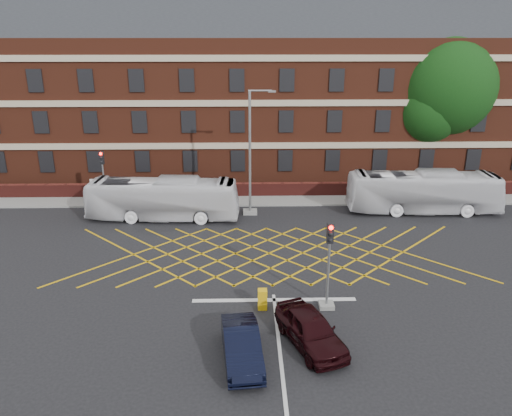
{
  "coord_description": "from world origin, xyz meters",
  "views": [
    {
      "loc": [
        -1.34,
        -24.99,
        12.31
      ],
      "look_at": [
        -0.78,
        1.5,
        3.03
      ],
      "focal_mm": 35.0,
      "sensor_mm": 36.0,
      "label": 1
    }
  ],
  "objects_px": {
    "traffic_light_near": "(328,274)",
    "utility_cabinet": "(262,299)",
    "street_lamp": "(251,173)",
    "car_maroon": "(311,329)",
    "traffic_light_far": "(104,185)",
    "direction_signs": "(98,189)",
    "bus_left": "(163,199)",
    "bus_right": "(423,192)",
    "deciduous_tree": "(443,94)",
    "car_navy": "(242,346)"
  },
  "relations": [
    {
      "from": "utility_cabinet",
      "to": "bus_left",
      "type": "bearing_deg",
      "value": 117.84
    },
    {
      "from": "car_navy",
      "to": "utility_cabinet",
      "type": "relative_size",
      "value": 4.1
    },
    {
      "from": "bus_right",
      "to": "street_lamp",
      "type": "relative_size",
      "value": 1.24
    },
    {
      "from": "bus_right",
      "to": "deciduous_tree",
      "type": "bearing_deg",
      "value": -22.07
    },
    {
      "from": "street_lamp",
      "to": "direction_signs",
      "type": "xyz_separation_m",
      "value": [
        -11.41,
        1.81,
        -1.63
      ]
    },
    {
      "from": "car_navy",
      "to": "traffic_light_far",
      "type": "xyz_separation_m",
      "value": [
        -10.28,
        18.83,
        1.1
      ]
    },
    {
      "from": "deciduous_tree",
      "to": "bus_right",
      "type": "bearing_deg",
      "value": -114.44
    },
    {
      "from": "traffic_light_near",
      "to": "bus_right",
      "type": "bearing_deg",
      "value": 55.85
    },
    {
      "from": "bus_left",
      "to": "deciduous_tree",
      "type": "relative_size",
      "value": 0.85
    },
    {
      "from": "car_maroon",
      "to": "traffic_light_far",
      "type": "distance_m",
      "value": 22.17
    },
    {
      "from": "car_maroon",
      "to": "traffic_light_far",
      "type": "height_order",
      "value": "traffic_light_far"
    },
    {
      "from": "bus_left",
      "to": "deciduous_tree",
      "type": "height_order",
      "value": "deciduous_tree"
    },
    {
      "from": "street_lamp",
      "to": "utility_cabinet",
      "type": "distance_m",
      "value": 13.57
    },
    {
      "from": "car_navy",
      "to": "deciduous_tree",
      "type": "xyz_separation_m",
      "value": [
        17.08,
        26.22,
        6.8
      ]
    },
    {
      "from": "bus_left",
      "to": "bus_right",
      "type": "bearing_deg",
      "value": -83.52
    },
    {
      "from": "traffic_light_near",
      "to": "car_maroon",
      "type": "bearing_deg",
      "value": -111.08
    },
    {
      "from": "bus_right",
      "to": "direction_signs",
      "type": "xyz_separation_m",
      "value": [
        -23.87,
        1.77,
        -0.13
      ]
    },
    {
      "from": "traffic_light_near",
      "to": "direction_signs",
      "type": "distance_m",
      "value": 21.17
    },
    {
      "from": "traffic_light_far",
      "to": "direction_signs",
      "type": "relative_size",
      "value": 1.94
    },
    {
      "from": "traffic_light_near",
      "to": "direction_signs",
      "type": "bearing_deg",
      "value": 134.56
    },
    {
      "from": "bus_right",
      "to": "deciduous_tree",
      "type": "height_order",
      "value": "deciduous_tree"
    },
    {
      "from": "deciduous_tree",
      "to": "street_lamp",
      "type": "distance_m",
      "value": 19.31
    },
    {
      "from": "bus_right",
      "to": "traffic_light_far",
      "type": "distance_m",
      "value": 23.36
    },
    {
      "from": "deciduous_tree",
      "to": "traffic_light_near",
      "type": "bearing_deg",
      "value": -120.47
    },
    {
      "from": "car_maroon",
      "to": "utility_cabinet",
      "type": "height_order",
      "value": "car_maroon"
    },
    {
      "from": "bus_left",
      "to": "utility_cabinet",
      "type": "height_order",
      "value": "bus_left"
    },
    {
      "from": "bus_left",
      "to": "direction_signs",
      "type": "relative_size",
      "value": 4.77
    },
    {
      "from": "bus_right",
      "to": "bus_left",
      "type": "bearing_deg",
      "value": 95.5
    },
    {
      "from": "bus_right",
      "to": "direction_signs",
      "type": "distance_m",
      "value": 23.94
    },
    {
      "from": "car_maroon",
      "to": "traffic_light_far",
      "type": "relative_size",
      "value": 1.0
    },
    {
      "from": "car_navy",
      "to": "direction_signs",
      "type": "xyz_separation_m",
      "value": [
        -10.84,
        19.07,
        0.71
      ]
    },
    {
      "from": "bus_left",
      "to": "car_navy",
      "type": "height_order",
      "value": "bus_left"
    },
    {
      "from": "bus_left",
      "to": "street_lamp",
      "type": "bearing_deg",
      "value": -77.59
    },
    {
      "from": "bus_right",
      "to": "car_navy",
      "type": "distance_m",
      "value": 21.67
    },
    {
      "from": "deciduous_tree",
      "to": "traffic_light_far",
      "type": "bearing_deg",
      "value": -164.89
    },
    {
      "from": "traffic_light_near",
      "to": "street_lamp",
      "type": "distance_m",
      "value": 13.76
    },
    {
      "from": "traffic_light_near",
      "to": "utility_cabinet",
      "type": "height_order",
      "value": "traffic_light_near"
    },
    {
      "from": "car_navy",
      "to": "street_lamp",
      "type": "bearing_deg",
      "value": 81.89
    },
    {
      "from": "deciduous_tree",
      "to": "car_maroon",
      "type": "bearing_deg",
      "value": -119.44
    },
    {
      "from": "car_navy",
      "to": "deciduous_tree",
      "type": "bearing_deg",
      "value": 50.68
    },
    {
      "from": "car_maroon",
      "to": "bus_right",
      "type": "bearing_deg",
      "value": 37.51
    },
    {
      "from": "bus_left",
      "to": "utility_cabinet",
      "type": "distance_m",
      "value": 14.0
    },
    {
      "from": "deciduous_tree",
      "to": "traffic_light_near",
      "type": "height_order",
      "value": "deciduous_tree"
    },
    {
      "from": "bus_left",
      "to": "street_lamp",
      "type": "height_order",
      "value": "street_lamp"
    },
    {
      "from": "car_navy",
      "to": "utility_cabinet",
      "type": "xyz_separation_m",
      "value": [
        0.95,
        3.93,
        -0.17
      ]
    },
    {
      "from": "car_maroon",
      "to": "utility_cabinet",
      "type": "xyz_separation_m",
      "value": [
        -1.9,
        2.93,
        -0.23
      ]
    },
    {
      "from": "traffic_light_far",
      "to": "deciduous_tree",
      "type": "bearing_deg",
      "value": 15.11
    },
    {
      "from": "bus_left",
      "to": "traffic_light_far",
      "type": "xyz_separation_m",
      "value": [
        -4.7,
        2.55,
        0.3
      ]
    },
    {
      "from": "car_navy",
      "to": "traffic_light_near",
      "type": "relative_size",
      "value": 0.95
    },
    {
      "from": "deciduous_tree",
      "to": "traffic_light_far",
      "type": "relative_size",
      "value": 2.88
    }
  ]
}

